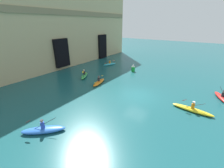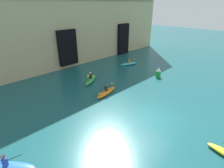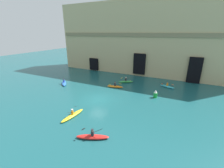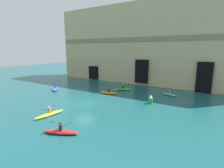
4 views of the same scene
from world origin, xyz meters
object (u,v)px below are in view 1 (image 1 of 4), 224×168
at_px(kayak_orange, 99,82).
at_px(kayak_yellow, 192,109).
at_px(kayak_blue, 44,130).
at_px(kayak_green, 84,76).
at_px(marker_buoy, 133,68).
at_px(kayak_red, 222,98).
at_px(kayak_cyan, 110,64).

relative_size(kayak_orange, kayak_yellow, 0.84).
relative_size(kayak_yellow, kayak_blue, 1.27).
distance_m(kayak_green, marker_buoy, 8.30).
xyz_separation_m(kayak_red, kayak_green, (-3.22, 17.23, 0.05)).
xyz_separation_m(kayak_yellow, kayak_red, (4.38, -2.29, 0.02)).
distance_m(kayak_blue, marker_buoy, 17.55).
bearing_deg(kayak_yellow, kayak_red, 67.20).
relative_size(kayak_yellow, kayak_green, 1.26).
distance_m(kayak_red, kayak_blue, 17.75).
bearing_deg(kayak_red, kayak_yellow, -51.44).
relative_size(kayak_cyan, kayak_yellow, 0.80).
relative_size(kayak_blue, marker_buoy, 2.23).
bearing_deg(kayak_green, kayak_blue, 178.68).
height_order(kayak_red, kayak_blue, kayak_blue).
bearing_deg(kayak_red, kayak_green, -103.30).
bearing_deg(kayak_blue, kayak_orange, -118.20).
bearing_deg(kayak_blue, kayak_cyan, -112.68).
bearing_deg(kayak_orange, kayak_red, -86.20).
xyz_separation_m(kayak_cyan, kayak_yellow, (-9.08, -15.84, -0.02)).
xyz_separation_m(kayak_blue, marker_buoy, (17.48, 1.45, 0.37)).
distance_m(kayak_yellow, kayak_blue, 12.93).
height_order(kayak_yellow, kayak_blue, kayak_blue).
relative_size(kayak_yellow, marker_buoy, 2.83).
distance_m(kayak_cyan, kayak_green, 7.97).
distance_m(kayak_orange, kayak_blue, 10.26).
bearing_deg(kayak_yellow, kayak_orange, -177.13).
height_order(kayak_cyan, marker_buoy, marker_buoy).
bearing_deg(marker_buoy, kayak_yellow, -127.99).
relative_size(kayak_cyan, kayak_red, 0.91).
bearing_deg(kayak_blue, kayak_green, -103.45).
bearing_deg(kayak_green, marker_buoy, -66.27).
xyz_separation_m(kayak_orange, kayak_blue, (-9.89, -2.71, -0.01)).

